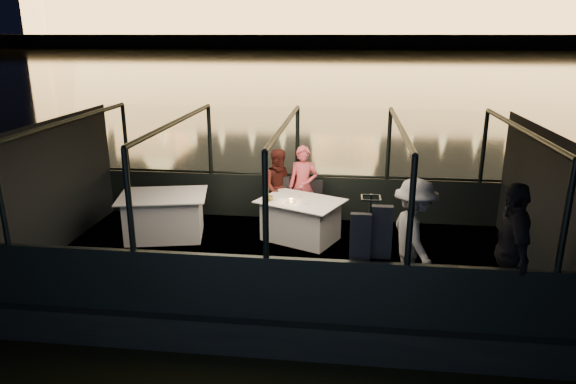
# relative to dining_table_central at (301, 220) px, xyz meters

# --- Properties ---
(river_water) EXTENTS (500.00, 500.00, 0.00)m
(river_water) POSITION_rel_dining_table_central_xyz_m (-0.18, 79.17, -0.89)
(river_water) COLOR black
(river_water) RESTS_ON ground
(boat_hull) EXTENTS (8.60, 4.40, 1.00)m
(boat_hull) POSITION_rel_dining_table_central_xyz_m (-0.18, -0.83, -0.89)
(boat_hull) COLOR black
(boat_hull) RESTS_ON river_water
(boat_deck) EXTENTS (8.00, 4.00, 0.04)m
(boat_deck) POSITION_rel_dining_table_central_xyz_m (-0.18, -0.83, -0.41)
(boat_deck) COLOR black
(boat_deck) RESTS_ON boat_hull
(gunwale_port) EXTENTS (8.00, 0.08, 0.90)m
(gunwale_port) POSITION_rel_dining_table_central_xyz_m (-0.18, 1.17, 0.06)
(gunwale_port) COLOR black
(gunwale_port) RESTS_ON boat_deck
(gunwale_starboard) EXTENTS (8.00, 0.08, 0.90)m
(gunwale_starboard) POSITION_rel_dining_table_central_xyz_m (-0.18, -2.83, 0.06)
(gunwale_starboard) COLOR black
(gunwale_starboard) RESTS_ON boat_deck
(cabin_glass_port) EXTENTS (8.00, 0.02, 1.40)m
(cabin_glass_port) POSITION_rel_dining_table_central_xyz_m (-0.18, 1.17, 1.21)
(cabin_glass_port) COLOR #99B2B2
(cabin_glass_port) RESTS_ON gunwale_port
(cabin_glass_starboard) EXTENTS (8.00, 0.02, 1.40)m
(cabin_glass_starboard) POSITION_rel_dining_table_central_xyz_m (-0.18, -2.83, 1.21)
(cabin_glass_starboard) COLOR #99B2B2
(cabin_glass_starboard) RESTS_ON gunwale_starboard
(cabin_roof_glass) EXTENTS (8.00, 4.00, 0.02)m
(cabin_roof_glass) POSITION_rel_dining_table_central_xyz_m (-0.18, -0.83, 1.91)
(cabin_roof_glass) COLOR #99B2B2
(cabin_roof_glass) RESTS_ON boat_deck
(end_wall_fore) EXTENTS (0.02, 4.00, 2.30)m
(end_wall_fore) POSITION_rel_dining_table_central_xyz_m (-4.18, -0.83, 0.76)
(end_wall_fore) COLOR black
(end_wall_fore) RESTS_ON boat_deck
(end_wall_aft) EXTENTS (0.02, 4.00, 2.30)m
(end_wall_aft) POSITION_rel_dining_table_central_xyz_m (3.82, -0.83, 0.76)
(end_wall_aft) COLOR black
(end_wall_aft) RESTS_ON boat_deck
(canopy_ribs) EXTENTS (8.00, 4.00, 2.30)m
(canopy_ribs) POSITION_rel_dining_table_central_xyz_m (-0.18, -0.83, 0.76)
(canopy_ribs) COLOR black
(canopy_ribs) RESTS_ON boat_deck
(embankment) EXTENTS (400.00, 140.00, 6.00)m
(embankment) POSITION_rel_dining_table_central_xyz_m (-0.18, 209.17, 0.11)
(embankment) COLOR #423D33
(embankment) RESTS_ON ground
(dining_table_central) EXTENTS (1.75, 1.56, 0.77)m
(dining_table_central) POSITION_rel_dining_table_central_xyz_m (0.00, 0.00, 0.00)
(dining_table_central) COLOR white
(dining_table_central) RESTS_ON boat_deck
(dining_table_aft) EXTENTS (1.79, 1.45, 0.84)m
(dining_table_aft) POSITION_rel_dining_table_central_xyz_m (-2.55, -0.18, 0.00)
(dining_table_aft) COLOR silver
(dining_table_aft) RESTS_ON boat_deck
(chair_port_left) EXTENTS (0.47, 0.47, 0.97)m
(chair_port_left) POSITION_rel_dining_table_central_xyz_m (-0.53, 0.59, 0.06)
(chair_port_left) COLOR black
(chair_port_left) RESTS_ON boat_deck
(chair_port_right) EXTENTS (0.46, 0.46, 0.91)m
(chair_port_right) POSITION_rel_dining_table_central_xyz_m (0.14, 0.64, 0.06)
(chair_port_right) COLOR black
(chair_port_right) RESTS_ON boat_deck
(coat_stand) EXTENTS (0.53, 0.45, 1.73)m
(coat_stand) POSITION_rel_dining_table_central_xyz_m (1.14, -2.57, 0.51)
(coat_stand) COLOR black
(coat_stand) RESTS_ON boat_deck
(person_woman_coral) EXTENTS (0.60, 0.41, 1.60)m
(person_woman_coral) POSITION_rel_dining_table_central_xyz_m (-0.03, 0.79, 0.36)
(person_woman_coral) COLOR #DD505C
(person_woman_coral) RESTS_ON boat_deck
(person_man_maroon) EXTENTS (0.87, 0.76, 1.55)m
(person_man_maroon) POSITION_rel_dining_table_central_xyz_m (-0.48, 0.73, 0.36)
(person_man_maroon) COLOR #421712
(person_man_maroon) RESTS_ON boat_deck
(passenger_stripe) EXTENTS (0.89, 1.25, 1.74)m
(passenger_stripe) POSITION_rel_dining_table_central_xyz_m (1.81, -1.81, 0.47)
(passenger_stripe) COLOR white
(passenger_stripe) RESTS_ON boat_deck
(passenger_dark) EXTENTS (0.49, 1.12, 1.89)m
(passenger_dark) POSITION_rel_dining_table_central_xyz_m (2.99, -2.36, 0.47)
(passenger_dark) COLOR black
(passenger_dark) RESTS_ON boat_deck
(wine_bottle) EXTENTS (0.08, 0.08, 0.33)m
(wine_bottle) POSITION_rel_dining_table_central_xyz_m (-0.60, -0.15, 0.53)
(wine_bottle) COLOR #163D1A
(wine_bottle) RESTS_ON dining_table_central
(bread_basket) EXTENTS (0.22, 0.22, 0.07)m
(bread_basket) POSITION_rel_dining_table_central_xyz_m (-0.60, -0.05, 0.42)
(bread_basket) COLOR brown
(bread_basket) RESTS_ON dining_table_central
(amber_candle) EXTENTS (0.07, 0.07, 0.07)m
(amber_candle) POSITION_rel_dining_table_central_xyz_m (-0.16, -0.13, 0.42)
(amber_candle) COLOR #F9B33E
(amber_candle) RESTS_ON dining_table_central
(plate_near) EXTENTS (0.30, 0.30, 0.01)m
(plate_near) POSITION_rel_dining_table_central_xyz_m (0.07, -0.12, 0.39)
(plate_near) COLOR silver
(plate_near) RESTS_ON dining_table_central
(plate_far) EXTENTS (0.27, 0.27, 0.01)m
(plate_far) POSITION_rel_dining_table_central_xyz_m (-0.45, 0.05, 0.39)
(plate_far) COLOR white
(plate_far) RESTS_ON dining_table_central
(wine_glass_white) EXTENTS (0.09, 0.09, 0.20)m
(wine_glass_white) POSITION_rel_dining_table_central_xyz_m (-0.60, -0.20, 0.48)
(wine_glass_white) COLOR silver
(wine_glass_white) RESTS_ON dining_table_central
(wine_glass_red) EXTENTS (0.09, 0.09, 0.21)m
(wine_glass_red) POSITION_rel_dining_table_central_xyz_m (-0.01, 0.19, 0.48)
(wine_glass_red) COLOR silver
(wine_glass_red) RESTS_ON dining_table_central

